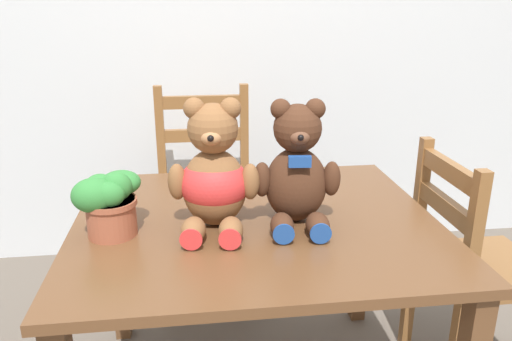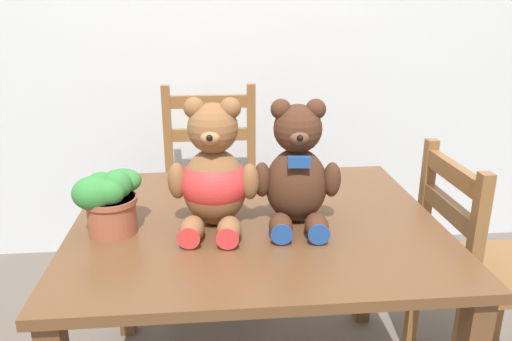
{
  "view_description": "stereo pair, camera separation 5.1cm",
  "coord_description": "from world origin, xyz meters",
  "px_view_note": "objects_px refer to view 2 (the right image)",
  "views": [
    {
      "loc": [
        -0.18,
        -0.95,
        1.36
      ],
      "look_at": [
        -0.0,
        0.46,
        0.88
      ],
      "focal_mm": 35.0,
      "sensor_mm": 36.0,
      "label": 1
    },
    {
      "loc": [
        -0.13,
        -0.95,
        1.36
      ],
      "look_at": [
        -0.0,
        0.46,
        0.88
      ],
      "focal_mm": 35.0,
      "sensor_mm": 36.0,
      "label": 2
    }
  ],
  "objects_px": {
    "teddy_bear_right": "(297,172)",
    "wooden_chair_side": "(477,271)",
    "wooden_chair_behind": "(212,197)",
    "potted_plant": "(109,198)",
    "teddy_bear_left": "(214,176)"
  },
  "relations": [
    {
      "from": "wooden_chair_behind",
      "to": "wooden_chair_side",
      "type": "distance_m",
      "value": 1.2
    },
    {
      "from": "teddy_bear_right",
      "to": "potted_plant",
      "type": "xyz_separation_m",
      "value": [
        -0.56,
        -0.02,
        -0.06
      ]
    },
    {
      "from": "wooden_chair_behind",
      "to": "potted_plant",
      "type": "height_order",
      "value": "wooden_chair_behind"
    },
    {
      "from": "potted_plant",
      "to": "teddy_bear_left",
      "type": "bearing_deg",
      "value": 5.32
    },
    {
      "from": "teddy_bear_right",
      "to": "wooden_chair_behind",
      "type": "bearing_deg",
      "value": -67.31
    },
    {
      "from": "wooden_chair_behind",
      "to": "teddy_bear_right",
      "type": "bearing_deg",
      "value": 107.47
    },
    {
      "from": "wooden_chair_side",
      "to": "teddy_bear_left",
      "type": "height_order",
      "value": "teddy_bear_left"
    },
    {
      "from": "teddy_bear_left",
      "to": "potted_plant",
      "type": "bearing_deg",
      "value": 12.35
    },
    {
      "from": "wooden_chair_side",
      "to": "potted_plant",
      "type": "bearing_deg",
      "value": -85.81
    },
    {
      "from": "teddy_bear_right",
      "to": "wooden_chair_side",
      "type": "bearing_deg",
      "value": -169.18
    },
    {
      "from": "wooden_chair_side",
      "to": "teddy_bear_left",
      "type": "distance_m",
      "value": 1.0
    },
    {
      "from": "teddy_bear_left",
      "to": "potted_plant",
      "type": "distance_m",
      "value": 0.31
    },
    {
      "from": "potted_plant",
      "to": "wooden_chair_side",
      "type": "bearing_deg",
      "value": 4.19
    },
    {
      "from": "wooden_chair_side",
      "to": "teddy_bear_left",
      "type": "relative_size",
      "value": 2.28
    },
    {
      "from": "wooden_chair_behind",
      "to": "teddy_bear_left",
      "type": "bearing_deg",
      "value": 90.76
    }
  ]
}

